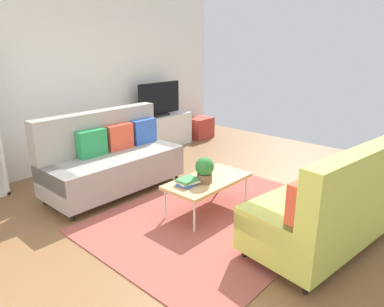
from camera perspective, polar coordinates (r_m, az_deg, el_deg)
ground_plane at (r=4.42m, az=1.76°, el=-9.40°), size 7.68×7.68×0.00m
wall_far at (r=6.16m, az=-18.72°, el=11.53°), size 6.40×0.12×2.90m
area_rug at (r=4.30m, az=4.15°, el=-10.18°), size 2.90×2.20×0.01m
couch_beige at (r=5.01m, az=-12.93°, el=-0.91°), size 1.90×0.84×1.10m
couch_green at (r=3.84m, az=21.97°, el=-7.71°), size 1.99×1.08×1.10m
coffee_table at (r=4.28m, az=2.57°, el=-4.54°), size 1.10×0.56×0.42m
tv_console at (r=6.98m, az=-5.27°, el=3.56°), size 1.40×0.44×0.64m
tv at (r=6.84m, az=-5.30°, el=8.68°), size 1.00×0.20×0.64m
storage_trunk at (r=7.70m, az=1.31°, el=4.20°), size 0.52×0.40×0.44m
potted_plant at (r=4.13m, az=2.06°, el=-2.58°), size 0.22×0.22×0.31m
table_book_0 at (r=4.11m, az=-0.70°, el=-4.91°), size 0.27×0.22×0.03m
table_book_1 at (r=4.10m, az=-0.70°, el=-4.58°), size 0.28×0.23×0.02m
table_book_2 at (r=4.09m, az=-0.70°, el=-4.25°), size 0.25×0.19×0.03m
vase_0 at (r=6.56m, az=-9.41°, el=6.10°), size 0.10×0.10×0.16m
bottle_0 at (r=6.59m, az=-7.83°, el=6.28°), size 0.05×0.05×0.18m
bottle_1 at (r=6.65m, az=-7.16°, el=6.42°), size 0.06×0.06×0.18m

